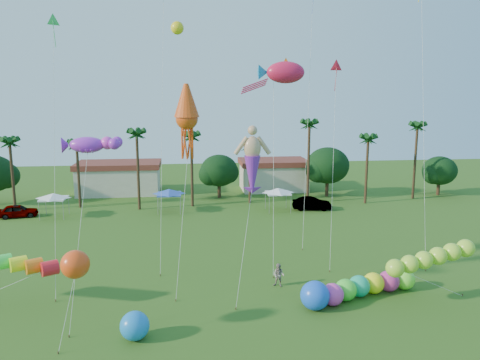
{
  "coord_description": "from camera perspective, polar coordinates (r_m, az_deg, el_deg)",
  "views": [
    {
      "loc": [
        -3.76,
        -22.21,
        14.94
      ],
      "look_at": [
        0.0,
        10.0,
        9.0
      ],
      "focal_mm": 35.0,
      "sensor_mm": 36.0,
      "label": 1
    }
  ],
  "objects": [
    {
      "name": "green_worm",
      "position": [
        35.14,
        18.37,
        -10.17
      ],
      "size": [
        9.55,
        3.9,
        3.7
      ],
      "color": "#A8E532",
      "rests_on": "ground"
    },
    {
      "name": "buildings_row",
      "position": [
        73.36,
        -6.03,
        0.16
      ],
      "size": [
        35.0,
        7.0,
        4.0
      ],
      "color": "beige",
      "rests_on": "ground"
    },
    {
      "name": "caterpillar_inflatable",
      "position": [
        36.43,
        13.84,
        -12.66
      ],
      "size": [
        10.0,
        4.74,
        2.07
      ],
      "rotation": [
        0.0,
        0.0,
        0.34
      ],
      "color": "#E33BAC",
      "rests_on": "ground"
    },
    {
      "name": "blue_ball",
      "position": [
        30.85,
        -12.72,
        -16.94
      ],
      "size": [
        1.82,
        1.82,
        1.82
      ],
      "primitive_type": "sphere",
      "color": "blue",
      "rests_on": "ground"
    },
    {
      "name": "delta_kite_red",
      "position": [
        43.47,
        11.64,
        13.08
      ],
      "size": [
        2.13,
        4.89,
        18.03
      ],
      "color": "red",
      "rests_on": "ground"
    },
    {
      "name": "tree_line",
      "position": [
        67.45,
        -0.34,
        1.28
      ],
      "size": [
        69.46,
        8.91,
        11.0
      ],
      "color": "#3A2819",
      "rests_on": "ground"
    },
    {
      "name": "fish_kite",
      "position": [
        42.47,
        5.59,
        12.92
      ],
      "size": [
        5.4,
        7.19,
        17.93
      ],
      "color": "red",
      "rests_on": "ground"
    },
    {
      "name": "lobster_kite",
      "position": [
        31.8,
        -18.15,
        4.09
      ],
      "size": [
        4.29,
        4.62,
        12.49
      ],
      "color": "purple",
      "rests_on": "ground"
    },
    {
      "name": "orange_ball_kite",
      "position": [
        29.95,
        -19.45,
        -9.68
      ],
      "size": [
        2.19,
        2.47,
        5.83
      ],
      "color": "#FF4714",
      "rests_on": "ground"
    },
    {
      "name": "squid_kite",
      "position": [
        35.65,
        -6.5,
        7.44
      ],
      "size": [
        2.48,
        4.42,
        15.86
      ],
      "color": "#DC4711",
      "rests_on": "ground"
    },
    {
      "name": "car_a",
      "position": [
        63.95,
        -25.49,
        -3.42
      ],
      "size": [
        4.98,
        2.76,
        1.6
      ],
      "primitive_type": "imported",
      "rotation": [
        0.0,
        0.0,
        1.76
      ],
      "color": "#4C4C54",
      "rests_on": "ground"
    },
    {
      "name": "delta_kite_green",
      "position": [
        38.91,
        -21.8,
        16.91
      ],
      "size": [
        1.02,
        4.54,
        20.86
      ],
      "color": "green",
      "rests_on": "ground"
    },
    {
      "name": "rainbow_tube",
      "position": [
        36.2,
        -25.18,
        -9.83
      ],
      "size": [
        8.94,
        3.51,
        3.58
      ],
      "color": "red",
      "rests_on": "ground"
    },
    {
      "name": "car_b",
      "position": [
        62.16,
        8.77,
        -2.86
      ],
      "size": [
        5.27,
        2.44,
        1.67
      ],
      "primitive_type": "imported",
      "rotation": [
        0.0,
        0.0,
        1.44
      ],
      "color": "#4C4C54",
      "rests_on": "ground"
    },
    {
      "name": "spectator_b",
      "position": [
        37.65,
        4.75,
        -11.49
      ],
      "size": [
        1.14,
        1.05,
        1.87
      ],
      "primitive_type": "imported",
      "rotation": [
        0.0,
        0.0,
        -0.49
      ],
      "color": "gray",
      "rests_on": "ground"
    },
    {
      "name": "tent_row",
      "position": [
        59.84,
        -8.66,
        -1.5
      ],
      "size": [
        31.0,
        4.0,
        0.6
      ],
      "color": "white",
      "rests_on": "ground"
    },
    {
      "name": "merman_kite",
      "position": [
        34.71,
        1.51,
        1.91
      ],
      "size": [
        2.72,
        4.15,
        12.27
      ],
      "color": "tan",
      "rests_on": "ground"
    }
  ]
}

